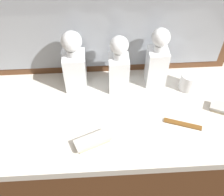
{
  "coord_description": "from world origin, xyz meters",
  "views": [
    {
      "loc": [
        -0.04,
        -0.71,
        1.79
      ],
      "look_at": [
        0.0,
        0.0,
        0.98
      ],
      "focal_mm": 45.25,
      "sensor_mm": 36.0,
      "label": 1
    }
  ],
  "objects_px": {
    "crystal_decanter_far_right": "(119,69)",
    "crystal_tumbler_front": "(189,82)",
    "crystal_decanter_right": "(75,66)",
    "silver_brush_center": "(93,141)",
    "crystal_decanter_far_left": "(157,63)",
    "tortoiseshell_comb": "(183,124)"
  },
  "relations": [
    {
      "from": "crystal_decanter_right",
      "to": "crystal_tumbler_front",
      "type": "bearing_deg",
      "value": -5.02
    },
    {
      "from": "crystal_decanter_far_right",
      "to": "crystal_tumbler_front",
      "type": "distance_m",
      "value": 0.31
    },
    {
      "from": "crystal_decanter_far_right",
      "to": "crystal_decanter_far_left",
      "type": "bearing_deg",
      "value": 8.51
    },
    {
      "from": "silver_brush_center",
      "to": "tortoiseshell_comb",
      "type": "bearing_deg",
      "value": 10.01
    },
    {
      "from": "crystal_decanter_far_right",
      "to": "crystal_tumbler_front",
      "type": "height_order",
      "value": "crystal_decanter_far_right"
    },
    {
      "from": "crystal_decanter_far_left",
      "to": "crystal_decanter_far_right",
      "type": "distance_m",
      "value": 0.16
    },
    {
      "from": "crystal_decanter_right",
      "to": "silver_brush_center",
      "type": "height_order",
      "value": "crystal_decanter_right"
    },
    {
      "from": "crystal_decanter_right",
      "to": "tortoiseshell_comb",
      "type": "distance_m",
      "value": 0.49
    },
    {
      "from": "crystal_decanter_far_right",
      "to": "tortoiseshell_comb",
      "type": "xyz_separation_m",
      "value": [
        0.24,
        -0.22,
        -0.1
      ]
    },
    {
      "from": "crystal_decanter_far_left",
      "to": "crystal_tumbler_front",
      "type": "relative_size",
      "value": 3.44
    },
    {
      "from": "crystal_decanter_right",
      "to": "crystal_tumbler_front",
      "type": "xyz_separation_m",
      "value": [
        0.48,
        -0.04,
        -0.08
      ]
    },
    {
      "from": "crystal_decanter_far_left",
      "to": "silver_brush_center",
      "type": "xyz_separation_m",
      "value": [
        -0.28,
        -0.3,
        -0.1
      ]
    },
    {
      "from": "silver_brush_center",
      "to": "crystal_tumbler_front",
      "type": "bearing_deg",
      "value": 31.65
    },
    {
      "from": "crystal_decanter_far_right",
      "to": "silver_brush_center",
      "type": "relative_size",
      "value": 1.85
    },
    {
      "from": "crystal_tumbler_front",
      "to": "crystal_decanter_far_right",
      "type": "bearing_deg",
      "value": 175.9
    },
    {
      "from": "crystal_decanter_far_right",
      "to": "crystal_tumbler_front",
      "type": "relative_size",
      "value": 3.31
    },
    {
      "from": "crystal_decanter_right",
      "to": "silver_brush_center",
      "type": "bearing_deg",
      "value": -77.99
    },
    {
      "from": "crystal_tumbler_front",
      "to": "tortoiseshell_comb",
      "type": "height_order",
      "value": "crystal_tumbler_front"
    },
    {
      "from": "crystal_decanter_far_left",
      "to": "crystal_decanter_right",
      "type": "bearing_deg",
      "value": -179.39
    },
    {
      "from": "crystal_decanter_far_left",
      "to": "crystal_decanter_right",
      "type": "relative_size",
      "value": 0.99
    },
    {
      "from": "crystal_tumbler_front",
      "to": "silver_brush_center",
      "type": "distance_m",
      "value": 0.49
    },
    {
      "from": "crystal_decanter_far_left",
      "to": "tortoiseshell_comb",
      "type": "height_order",
      "value": "crystal_decanter_far_left"
    }
  ]
}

